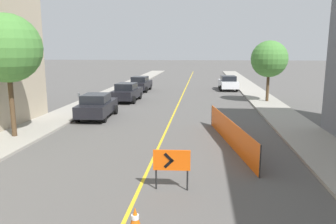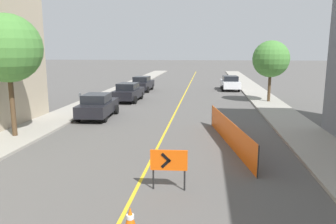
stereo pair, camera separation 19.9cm
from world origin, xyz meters
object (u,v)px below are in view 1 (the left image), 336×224
parked_car_opposite_side (228,83)px  parked_car_curb_far (140,84)px  traffic_cone_third (135,221)px  street_tree_left_near (7,48)px  parking_meter_near_curb (79,99)px  street_tree_right_near (269,59)px  arrow_barricade_primary (172,162)px  parked_car_curb_near (97,106)px  parked_car_curb_mid (127,92)px

parked_car_opposite_side → parked_car_curb_far: bearing=-171.3°
traffic_cone_third → street_tree_left_near: street_tree_left_near is taller
parked_car_opposite_side → street_tree_left_near: size_ratio=0.74×
parking_meter_near_curb → street_tree_right_near: street_tree_right_near is taller
parked_car_curb_far → arrow_barricade_primary: bearing=-74.5°
traffic_cone_third → parked_car_curb_near: bearing=111.7°
parked_car_opposite_side → parking_meter_near_curb: parked_car_opposite_side is taller
parked_car_curb_near → parking_meter_near_curb: parked_car_curb_near is taller
parked_car_opposite_side → street_tree_left_near: bearing=-122.4°
parked_car_curb_near → traffic_cone_third: bearing=-71.3°
traffic_cone_third → parked_car_curb_mid: (-4.92, 20.34, 0.45)m
traffic_cone_third → parked_car_curb_near: 14.23m
arrow_barricade_primary → parked_car_curb_far: 25.48m
traffic_cone_third → arrow_barricade_primary: 2.76m
parked_car_curb_near → parking_meter_near_curb: 1.64m
arrow_barricade_primary → parked_car_curb_near: 12.11m
parking_meter_near_curb → street_tree_left_near: (-1.08, -6.00, 3.30)m
arrow_barricade_primary → parking_meter_near_curb: size_ratio=0.91×
traffic_cone_third → parked_car_opposite_side: (4.33, 29.42, 0.45)m
arrow_barricade_primary → parked_car_opposite_side: 27.05m
parked_car_curb_mid → traffic_cone_third: bearing=-73.7°
parked_car_curb_near → street_tree_right_near: 14.71m
parked_car_curb_near → parking_meter_near_curb: size_ratio=3.06×
parked_car_opposite_side → street_tree_right_near: 9.34m
traffic_cone_third → parking_meter_near_curb: 15.46m
parking_meter_near_curb → street_tree_right_near: bearing=27.1°
parked_car_curb_mid → parked_car_opposite_side: size_ratio=1.00×
parked_car_curb_far → street_tree_right_near: street_tree_right_near is taller
parked_car_curb_mid → parked_car_curb_far: size_ratio=1.00×
arrow_barricade_primary → parked_car_curb_mid: size_ratio=0.30×
arrow_barricade_primary → parked_car_curb_near: (-5.88, 10.59, -0.13)m
street_tree_left_near → street_tree_right_near: size_ratio=1.19×
parked_car_curb_far → parking_meter_near_curb: parked_car_curb_far is taller
parked_car_curb_far → parked_car_opposite_side: (9.45, 1.97, 0.00)m
parked_car_curb_far → street_tree_left_near: bearing=-95.3°
traffic_cone_third → arrow_barricade_primary: (0.63, 2.63, 0.58)m
street_tree_left_near → parked_car_curb_far: bearing=82.3°
street_tree_right_near → traffic_cone_third: bearing=-108.4°
parked_car_curb_far → street_tree_right_near: size_ratio=0.87×
parked_car_curb_near → street_tree_left_near: (-2.53, -5.31, 3.63)m
parked_car_curb_far → parking_meter_near_curb: size_ratio=3.05×
parked_car_curb_near → street_tree_left_near: 6.92m
arrow_barricade_primary → street_tree_left_near: size_ratio=0.22×
parked_car_curb_mid → street_tree_left_near: bearing=-100.3°
street_tree_left_near → parked_car_curb_near: bearing=64.5°
arrow_barricade_primary → street_tree_right_near: street_tree_right_near is taller
parked_car_opposite_side → street_tree_left_near: street_tree_left_near is taller
parking_meter_near_curb → street_tree_left_near: size_ratio=0.24×
parked_car_curb_near → parked_car_curb_mid: bearing=84.4°
parked_car_curb_near → street_tree_right_near: (12.21, 7.70, 2.83)m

